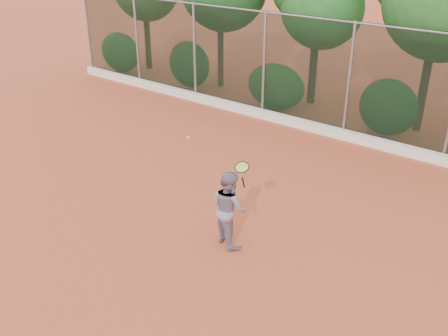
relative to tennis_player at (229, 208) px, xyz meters
The scene contains 6 objects.
ground 1.09m from the tennis_player, 153.63° to the right, with size 80.00×80.00×0.00m, color #B94B2B.
concrete_curb 6.56m from the tennis_player, 95.78° to the left, with size 24.00×0.20×0.30m, color silver.
tennis_player is the anchor object (origin of this frame).
chainlink_fence 6.79m from the tennis_player, 95.62° to the left, with size 24.09×0.09×3.50m.
tennis_racket 1.07m from the tennis_player, 10.92° to the right, with size 0.35×0.34×0.56m.
tennis_ball_in_flight 1.71m from the tennis_player, 169.41° to the left, with size 0.07×0.07×0.07m.
Camera 1 is at (5.86, -6.55, 5.96)m, focal length 40.00 mm.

